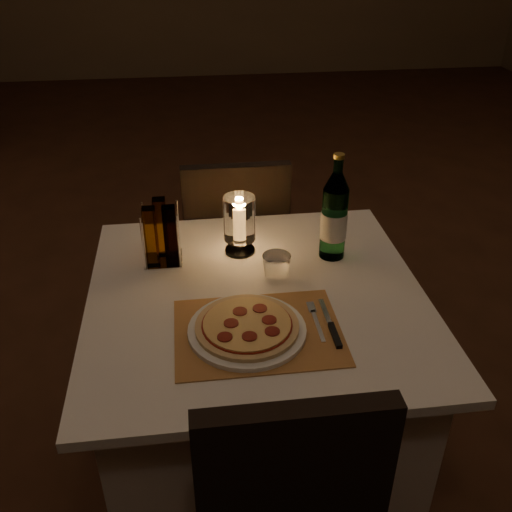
{
  "coord_description": "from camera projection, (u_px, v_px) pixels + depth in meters",
  "views": [
    {
      "loc": [
        -0.08,
        -2.05,
        1.72
      ],
      "look_at": [
        0.1,
        -0.65,
        0.86
      ],
      "focal_mm": 40.0,
      "sensor_mm": 36.0,
      "label": 1
    }
  ],
  "objects": [
    {
      "name": "floor",
      "position": [
        217.0,
        345.0,
        2.65
      ],
      "size": [
        8.0,
        10.0,
        0.02
      ],
      "primitive_type": "cube",
      "color": "#432415",
      "rests_on": "ground"
    },
    {
      "name": "main_table",
      "position": [
        257.0,
        384.0,
        1.89
      ],
      "size": [
        1.0,
        1.0,
        0.74
      ],
      "color": "white",
      "rests_on": "ground"
    },
    {
      "name": "chair_far",
      "position": [
        235.0,
        234.0,
        2.4
      ],
      "size": [
        0.42,
        0.42,
        0.9
      ],
      "color": "black",
      "rests_on": "ground"
    },
    {
      "name": "placemat",
      "position": [
        258.0,
        332.0,
        1.54
      ],
      "size": [
        0.45,
        0.34,
        0.0
      ],
      "primitive_type": "cube",
      "color": "#B5793F",
      "rests_on": "main_table"
    },
    {
      "name": "plate",
      "position": [
        247.0,
        330.0,
        1.53
      ],
      "size": [
        0.32,
        0.32,
        0.01
      ],
      "primitive_type": "cylinder",
      "color": "white",
      "rests_on": "placemat"
    },
    {
      "name": "pizza",
      "position": [
        247.0,
        325.0,
        1.52
      ],
      "size": [
        0.28,
        0.28,
        0.02
      ],
      "color": "#D8B77F",
      "rests_on": "plate"
    },
    {
      "name": "fork",
      "position": [
        315.0,
        318.0,
        1.59
      ],
      "size": [
        0.02,
        0.18,
        0.0
      ],
      "color": "silver",
      "rests_on": "placemat"
    },
    {
      "name": "knife",
      "position": [
        333.0,
        330.0,
        1.54
      ],
      "size": [
        0.02,
        0.22,
        0.01
      ],
      "color": "black",
      "rests_on": "placemat"
    },
    {
      "name": "tumbler",
      "position": [
        276.0,
        268.0,
        1.74
      ],
      "size": [
        0.09,
        0.09,
        0.09
      ],
      "primitive_type": null,
      "color": "white",
      "rests_on": "main_table"
    },
    {
      "name": "water_bottle",
      "position": [
        334.0,
        217.0,
        1.81
      ],
      "size": [
        0.09,
        0.09,
        0.35
      ],
      "color": "#559E69",
      "rests_on": "main_table"
    },
    {
      "name": "hurricane_candle",
      "position": [
        239.0,
        220.0,
        1.85
      ],
      "size": [
        0.1,
        0.1,
        0.2
      ],
      "color": "white",
      "rests_on": "main_table"
    },
    {
      "name": "cruet_caddy",
      "position": [
        161.0,
        236.0,
        1.8
      ],
      "size": [
        0.12,
        0.12,
        0.21
      ],
      "color": "white",
      "rests_on": "main_table"
    }
  ]
}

